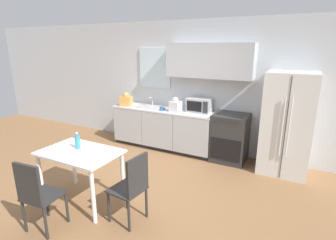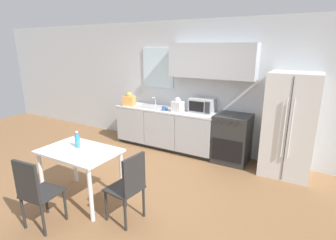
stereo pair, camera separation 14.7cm
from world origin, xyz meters
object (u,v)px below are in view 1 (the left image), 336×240
at_px(refrigerator, 287,124).
at_px(microwave, 200,105).
at_px(dining_table, 80,160).
at_px(dining_chair_side, 133,185).
at_px(drink_bottle, 78,142).
at_px(oven_range, 230,138).
at_px(coffee_mug, 162,109).
at_px(dining_chair_near, 36,192).

distance_m(refrigerator, microwave, 1.68).
xyz_separation_m(microwave, dining_table, (-0.80, -2.50, -0.37)).
relative_size(dining_chair_side, drink_bottle, 3.84).
height_order(oven_range, coffee_mug, coffee_mug).
height_order(coffee_mug, drink_bottle, drink_bottle).
relative_size(oven_range, coffee_mug, 7.60).
bearing_deg(coffee_mug, dining_chair_near, -90.55).
bearing_deg(refrigerator, dining_table, -136.23).
height_order(microwave, coffee_mug, microwave).
xyz_separation_m(microwave, coffee_mug, (-0.74, -0.26, -0.10)).
distance_m(refrigerator, dining_chair_side, 2.89).
xyz_separation_m(oven_range, refrigerator, (0.97, -0.03, 0.42)).
height_order(oven_range, dining_chair_side, oven_range).
bearing_deg(dining_table, drink_bottle, 145.00).
height_order(microwave, dining_chair_near, microwave).
xyz_separation_m(microwave, dining_chair_near, (-0.77, -3.24, -0.49)).
relative_size(refrigerator, coffee_mug, 14.43).
relative_size(microwave, dining_chair_near, 0.52).
bearing_deg(drink_bottle, dining_chair_near, -80.44).
xyz_separation_m(dining_chair_near, dining_chair_side, (0.89, 0.68, 0.00)).
xyz_separation_m(dining_chair_near, drink_bottle, (-0.14, 0.81, 0.34)).
distance_m(dining_table, dining_chair_near, 0.75).
height_order(dining_table, dining_chair_near, dining_chair_near).
relative_size(microwave, coffee_mug, 3.96).
relative_size(coffee_mug, dining_table, 0.11).
relative_size(oven_range, dining_table, 0.85).
height_order(microwave, dining_table, microwave).
height_order(refrigerator, dining_table, refrigerator).
distance_m(coffee_mug, dining_table, 2.26).
height_order(microwave, drink_bottle, microwave).
height_order(coffee_mug, dining_table, coffee_mug).
distance_m(microwave, dining_chair_near, 3.37).
xyz_separation_m(refrigerator, microwave, (-1.66, 0.14, 0.13)).
relative_size(refrigerator, drink_bottle, 7.34).
height_order(dining_table, drink_bottle, drink_bottle).
bearing_deg(microwave, oven_range, -9.29).
relative_size(dining_chair_near, drink_bottle, 3.84).
bearing_deg(microwave, coffee_mug, -160.40).
xyz_separation_m(refrigerator, coffee_mug, (-2.40, -0.12, 0.03)).
height_order(oven_range, microwave, microwave).
relative_size(refrigerator, dining_chair_side, 1.91).
bearing_deg(drink_bottle, dining_table, -35.00).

